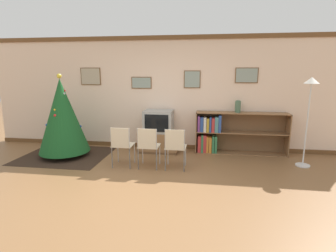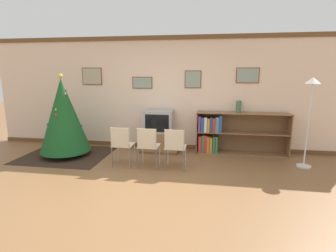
# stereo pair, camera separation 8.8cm
# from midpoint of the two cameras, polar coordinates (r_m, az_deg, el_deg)

# --- Properties ---
(ground_plane) EXTENTS (24.00, 24.00, 0.00)m
(ground_plane) POSITION_cam_midpoint_polar(r_m,az_deg,el_deg) (4.34, -6.53, -13.93)
(ground_plane) COLOR brown
(wall_back) EXTENTS (8.87, 0.11, 2.70)m
(wall_back) POSITION_cam_midpoint_polar(r_m,az_deg,el_deg) (6.40, -1.08, 7.06)
(wall_back) COLOR beige
(wall_back) RESTS_ON ground_plane
(area_rug) EXTENTS (1.89, 1.61, 0.01)m
(area_rug) POSITION_cam_midpoint_polar(r_m,az_deg,el_deg) (6.45, -21.74, -5.98)
(area_rug) COLOR #332319
(area_rug) RESTS_ON ground_plane
(christmas_tree) EXTENTS (1.10, 1.10, 1.83)m
(christmas_tree) POSITION_cam_midpoint_polar(r_m,az_deg,el_deg) (6.25, -22.37, 2.03)
(christmas_tree) COLOR maroon
(christmas_tree) RESTS_ON area_rug
(tv_console) EXTENTS (0.92, 0.55, 0.48)m
(tv_console) POSITION_cam_midpoint_polar(r_m,az_deg,el_deg) (6.27, -2.44, -3.37)
(tv_console) COLOR brown
(tv_console) RESTS_ON ground_plane
(television) EXTENTS (0.66, 0.54, 0.51)m
(television) POSITION_cam_midpoint_polar(r_m,az_deg,el_deg) (6.16, -2.48, 1.05)
(television) COLOR #9E9E99
(television) RESTS_ON tv_console
(folding_chair_left) EXTENTS (0.40, 0.40, 0.82)m
(folding_chair_left) POSITION_cam_midpoint_polar(r_m,az_deg,el_deg) (5.26, -10.49, -3.90)
(folding_chair_left) COLOR beige
(folding_chair_left) RESTS_ON ground_plane
(folding_chair_center) EXTENTS (0.40, 0.40, 0.82)m
(folding_chair_center) POSITION_cam_midpoint_polar(r_m,az_deg,el_deg) (5.12, -4.83, -4.18)
(folding_chair_center) COLOR beige
(folding_chair_center) RESTS_ON ground_plane
(folding_chair_right) EXTENTS (0.40, 0.40, 0.82)m
(folding_chair_right) POSITION_cam_midpoint_polar(r_m,az_deg,el_deg) (5.03, 1.09, -4.43)
(folding_chair_right) COLOR beige
(folding_chair_right) RESTS_ON ground_plane
(bookshelf) EXTENTS (2.07, 0.36, 0.96)m
(bookshelf) POSITION_cam_midpoint_polar(r_m,az_deg,el_deg) (6.23, 11.72, -1.59)
(bookshelf) COLOR olive
(bookshelf) RESTS_ON ground_plane
(vase) EXTENTS (0.13, 0.13, 0.27)m
(vase) POSITION_cam_midpoint_polar(r_m,az_deg,el_deg) (6.17, 14.57, 4.17)
(vase) COLOR #47664C
(vase) RESTS_ON bookshelf
(standing_lamp) EXTENTS (0.28, 0.28, 1.77)m
(standing_lamp) POSITION_cam_midpoint_polar(r_m,az_deg,el_deg) (5.73, 28.10, 5.23)
(standing_lamp) COLOR silver
(standing_lamp) RESTS_ON ground_plane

